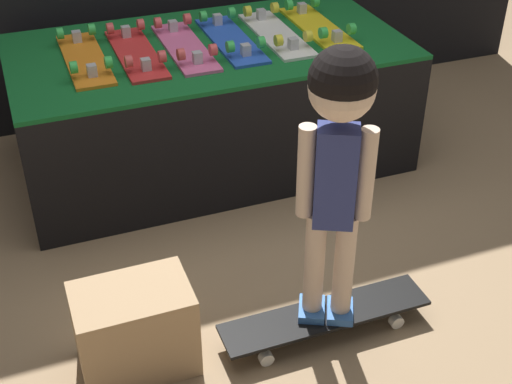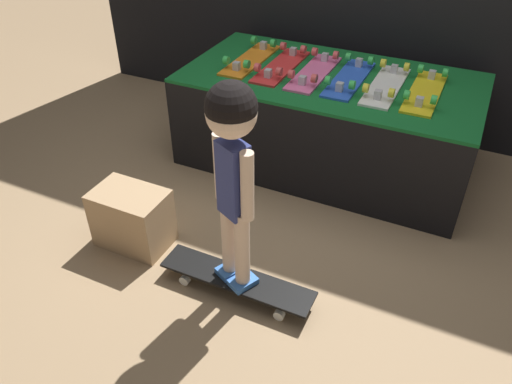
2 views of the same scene
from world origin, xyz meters
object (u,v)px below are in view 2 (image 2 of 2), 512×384
object	(u,v)px
child	(233,153)
skateboard_white_on_rack	(386,84)
skateboard_red_on_rack	(281,65)
storage_box	(132,218)
skateboard_pink_on_rack	(314,71)
skateboard_yellow_on_rack	(425,91)
skateboard_orange_on_rack	(251,58)
skateboard_on_floor	(237,280)
skateboard_blue_on_rack	(349,77)

from	to	relation	value
child	skateboard_white_on_rack	bearing A→B (deg)	101.84
skateboard_red_on_rack	child	bearing A→B (deg)	-75.32
child	storage_box	size ratio (longest dim) A/B	2.63
storage_box	skateboard_pink_on_rack	bearing A→B (deg)	65.84
skateboard_red_on_rack	skateboard_pink_on_rack	xyz separation A→B (m)	(0.23, -0.01, 0.00)
skateboard_yellow_on_rack	skateboard_orange_on_rack	bearing A→B (deg)	179.24
skateboard_on_floor	storage_box	xyz separation A→B (m)	(-0.68, 0.09, 0.09)
skateboard_white_on_rack	storage_box	xyz separation A→B (m)	(-1.02, -1.25, -0.47)
skateboard_red_on_rack	skateboard_white_on_rack	xyz separation A→B (m)	(0.69, -0.01, 0.00)
skateboard_red_on_rack	skateboard_blue_on_rack	xyz separation A→B (m)	(0.46, -0.00, 0.00)
skateboard_blue_on_rack	skateboard_white_on_rack	bearing A→B (deg)	-1.86
skateboard_on_floor	child	distance (m)	0.74
skateboard_yellow_on_rack	skateboard_on_floor	xyz separation A→B (m)	(-0.56, -1.34, -0.56)
skateboard_red_on_rack	storage_box	distance (m)	1.38
skateboard_yellow_on_rack	skateboard_on_floor	distance (m)	1.56
skateboard_orange_on_rack	skateboard_on_floor	xyz separation A→B (m)	(0.58, -1.36, -0.56)
skateboard_blue_on_rack	child	distance (m)	1.36
skateboard_red_on_rack	child	xyz separation A→B (m)	(0.35, -1.34, 0.18)
skateboard_pink_on_rack	child	distance (m)	1.35
skateboard_blue_on_rack	child	xyz separation A→B (m)	(-0.11, -1.34, 0.18)
skateboard_yellow_on_rack	storage_box	world-z (taller)	skateboard_yellow_on_rack
skateboard_blue_on_rack	skateboard_on_floor	bearing A→B (deg)	-94.55
skateboard_orange_on_rack	skateboard_blue_on_rack	distance (m)	0.69
skateboard_orange_on_rack	skateboard_blue_on_rack	xyz separation A→B (m)	(0.69, -0.02, 0.00)
skateboard_blue_on_rack	skateboard_white_on_rack	distance (m)	0.23
skateboard_yellow_on_rack	skateboard_on_floor	size ratio (longest dim) A/B	0.78
skateboard_orange_on_rack	skateboard_yellow_on_rack	world-z (taller)	same
skateboard_orange_on_rack	skateboard_pink_on_rack	xyz separation A→B (m)	(0.46, -0.03, 0.00)
skateboard_blue_on_rack	storage_box	distance (m)	1.55
skateboard_pink_on_rack	child	bearing A→B (deg)	-84.76
skateboard_red_on_rack	skateboard_pink_on_rack	bearing A→B (deg)	-1.68
skateboard_pink_on_rack	skateboard_on_floor	bearing A→B (deg)	-84.76
skateboard_pink_on_rack	skateboard_yellow_on_rack	xyz separation A→B (m)	(0.69, 0.01, 0.00)
skateboard_red_on_rack	skateboard_on_floor	size ratio (longest dim) A/B	0.78
skateboard_yellow_on_rack	child	xyz separation A→B (m)	(-0.56, -1.34, 0.18)
skateboard_orange_on_rack	skateboard_red_on_rack	bearing A→B (deg)	-4.74
skateboard_pink_on_rack	skateboard_orange_on_rack	bearing A→B (deg)	176.79
child	storage_box	xyz separation A→B (m)	(-0.68, 0.09, -0.65)
skateboard_red_on_rack	skateboard_on_floor	xyz separation A→B (m)	(0.35, -1.34, -0.56)
skateboard_yellow_on_rack	skateboard_on_floor	bearing A→B (deg)	-112.78
skateboard_yellow_on_rack	storage_box	bearing A→B (deg)	-134.75
skateboard_pink_on_rack	skateboard_white_on_rack	bearing A→B (deg)	-0.10
skateboard_blue_on_rack	skateboard_on_floor	xyz separation A→B (m)	(-0.11, -1.34, -0.56)
skateboard_orange_on_rack	storage_box	size ratio (longest dim) A/B	1.57
skateboard_red_on_rack	skateboard_white_on_rack	size ratio (longest dim) A/B	1.00
skateboard_yellow_on_rack	skateboard_red_on_rack	bearing A→B (deg)	-179.76
skateboard_red_on_rack	skateboard_on_floor	distance (m)	1.50
skateboard_blue_on_rack	skateboard_yellow_on_rack	bearing A→B (deg)	0.49
skateboard_orange_on_rack	skateboard_on_floor	bearing A→B (deg)	-66.89
skateboard_orange_on_rack	skateboard_white_on_rack	world-z (taller)	same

